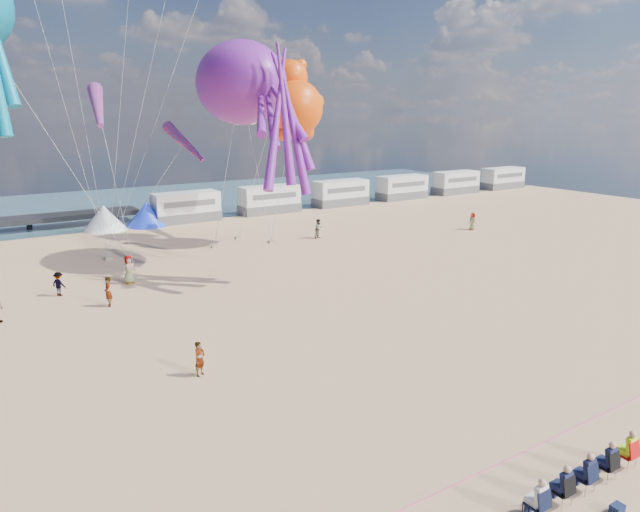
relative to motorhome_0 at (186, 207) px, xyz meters
The scene contains 30 objects.
ground 40.48m from the motorhome_0, 98.53° to the right, with size 120.00×120.00×0.00m, color tan.
water 16.22m from the motorhome_0, 111.80° to the left, with size 120.00×120.00×0.00m, color #345664.
motorhome_0 is the anchor object (origin of this frame).
motorhome_1 9.50m from the motorhome_0, ahead, with size 6.60×2.50×3.00m, color silver.
motorhome_2 19.00m from the motorhome_0, ahead, with size 6.60×2.50×3.00m, color silver.
motorhome_3 28.50m from the motorhome_0, ahead, with size 6.60×2.50×3.00m, color silver.
motorhome_4 38.00m from the motorhome_0, ahead, with size 6.60×2.50×3.00m, color silver.
motorhome_5 47.50m from the motorhome_0, ahead, with size 6.60×2.50×3.00m, color silver.
tent_white 8.01m from the motorhome_0, behind, with size 4.00×4.00×2.40m, color white.
tent_blue 4.01m from the motorhome_0, behind, with size 4.00×4.00×2.40m, color #1933CC.
spectator_row 47.47m from the motorhome_0, 95.84° to the right, with size 6.10×0.90×1.30m, color black, non-canonical shape.
cooler_navy 48.63m from the motorhome_0, 95.87° to the right, with size 0.38×0.28×0.30m, color #131F3D.
rope_line 45.42m from the motorhome_0, 97.59° to the right, with size 0.03×0.03×34.00m, color #F2338C.
standing_person 35.80m from the motorhome_0, 108.91° to the right, with size 0.56×0.37×1.53m, color tan.
beachgoer_0 28.32m from the motorhome_0, 40.67° to the right, with size 0.59×0.39×1.62m, color #7F6659.
beachgoer_2 24.09m from the motorhome_0, 128.10° to the right, with size 0.72×0.56×1.49m, color #7F6659.
beachgoer_5 25.97m from the motorhome_0, 119.50° to the right, with size 1.62×0.51×1.74m, color #7F6659.
beachgoer_6 21.43m from the motorhome_0, 119.59° to the right, with size 0.68×0.45×1.87m, color #7F6659.
beachgoer_7 15.57m from the motorhome_0, 62.75° to the right, with size 0.84×0.55×1.72m, color #7F6659.
sandbag_a 18.25m from the motorhome_0, 121.30° to the right, with size 0.50×0.35×0.22m, color gray.
sandbag_b 12.38m from the motorhome_0, 99.39° to the right, with size 0.50×0.35×0.22m, color gray.
sandbag_c 13.47m from the motorhome_0, 78.13° to the right, with size 0.50×0.35×0.22m, color gray.
sandbag_d 10.37m from the motorhome_0, 84.55° to the right, with size 0.50×0.35×0.22m, color gray.
sandbag_e 15.57m from the motorhome_0, 131.70° to the right, with size 0.50×0.35×0.22m, color gray.
kite_octopus_purple 21.02m from the motorhome_0, 95.66° to the right, with size 4.62×10.79×12.33m, color #782098, non-canonical shape.
kite_panda 14.52m from the motorhome_0, 78.87° to the right, with size 3.82×3.60×5.39m, color white, non-canonical shape.
kite_teddy_orange 18.15m from the motorhome_0, 73.72° to the right, with size 5.41×5.09×7.63m, color #F04C08, non-canonical shape.
windsock_left 19.03m from the motorhome_0, 129.16° to the right, with size 1.10×7.22×7.22m, color red, non-canonical shape.
windsock_mid 15.71m from the motorhome_0, 64.52° to the right, with size 1.00×5.45×5.45m, color red, non-canonical shape.
windsock_right 17.39m from the motorhome_0, 108.62° to the right, with size 0.90×4.73×4.73m, color red, non-canonical shape.
Camera 1 is at (-13.30, -15.38, 10.93)m, focal length 32.00 mm.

